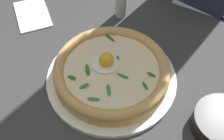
{
  "coord_description": "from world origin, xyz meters",
  "views": [
    {
      "loc": [
        -0.37,
        -0.18,
        0.54
      ],
      "look_at": [
        0.0,
        -0.04,
        0.03
      ],
      "focal_mm": 45.16,
      "sensor_mm": 36.0,
      "label": 1
    }
  ],
  "objects_px": {
    "table_knife": "(220,16)",
    "pepper_shaker": "(121,2)",
    "folded_napkin": "(32,14)",
    "side_bowl": "(222,123)",
    "pizza": "(112,69)"
  },
  "relations": [
    {
      "from": "pepper_shaker",
      "to": "side_bowl",
      "type": "bearing_deg",
      "value": -130.77
    },
    {
      "from": "pizza",
      "to": "folded_napkin",
      "type": "xyz_separation_m",
      "value": [
        0.14,
        0.3,
        -0.03
      ]
    },
    {
      "from": "table_knife",
      "to": "pepper_shaker",
      "type": "distance_m",
      "value": 0.29
    },
    {
      "from": "side_bowl",
      "to": "folded_napkin",
      "type": "height_order",
      "value": "side_bowl"
    },
    {
      "from": "table_knife",
      "to": "folded_napkin",
      "type": "relative_size",
      "value": 1.59
    },
    {
      "from": "table_knife",
      "to": "folded_napkin",
      "type": "distance_m",
      "value": 0.54
    },
    {
      "from": "side_bowl",
      "to": "table_knife",
      "type": "distance_m",
      "value": 0.36
    },
    {
      "from": "pizza",
      "to": "side_bowl",
      "type": "xyz_separation_m",
      "value": [
        -0.04,
        -0.26,
        -0.01
      ]
    },
    {
      "from": "pizza",
      "to": "folded_napkin",
      "type": "height_order",
      "value": "pizza"
    },
    {
      "from": "folded_napkin",
      "to": "table_knife",
      "type": "bearing_deg",
      "value": -70.77
    },
    {
      "from": "pizza",
      "to": "pepper_shaker",
      "type": "xyz_separation_m",
      "value": [
        0.22,
        0.06,
        0.01
      ]
    },
    {
      "from": "side_bowl",
      "to": "pepper_shaker",
      "type": "bearing_deg",
      "value": 49.23
    },
    {
      "from": "pizza",
      "to": "side_bowl",
      "type": "relative_size",
      "value": 2.22
    },
    {
      "from": "side_bowl",
      "to": "folded_napkin",
      "type": "relative_size",
      "value": 0.85
    },
    {
      "from": "table_knife",
      "to": "folded_napkin",
      "type": "bearing_deg",
      "value": 109.23
    }
  ]
}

